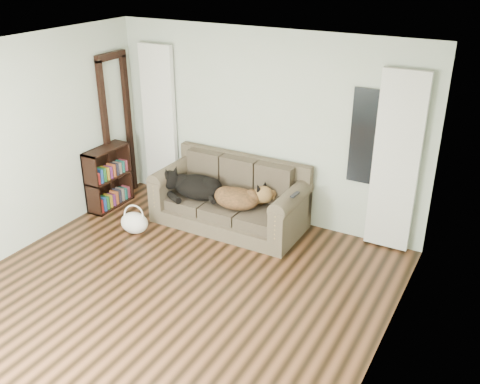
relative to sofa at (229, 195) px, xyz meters
The scene contains 14 objects.
floor 2.04m from the sofa, 82.56° to the right, with size 5.00×5.00×0.00m, color black.
ceiling 2.93m from the sofa, 82.56° to the right, with size 5.00×5.00×0.00m, color white.
wall_back 1.03m from the sofa, 63.84° to the left, with size 4.50×0.04×2.60m, color #A9BBA1.
wall_right 3.30m from the sofa, 38.22° to the right, with size 0.04×5.00×2.60m, color #A9BBA1.
curtain_left 1.66m from the sofa, 162.85° to the left, with size 0.55×0.08×2.25m, color white.
curtain_right 2.22m from the sofa, 12.20° to the left, with size 0.55×0.08×2.25m, color white.
window_pane 2.02m from the sofa, 16.16° to the left, with size 0.50×0.03×1.20m, color black.
door_casing 2.03m from the sofa, behind, with size 0.07×0.60×2.10m, color black.
sofa is the anchor object (origin of this frame).
dog_black_lab 0.50m from the sofa, 169.91° to the right, with size 0.74×0.51×0.31m, color black.
dog_shepherd 0.23m from the sofa, 20.64° to the right, with size 0.66×0.47×0.29m, color black.
tv_remote 1.05m from the sofa, ahead, with size 0.04×0.16×0.02m, color black.
tote_bag 1.32m from the sofa, 140.83° to the right, with size 0.39×0.30×0.29m, color silver.
bookshelf 1.86m from the sofa, 169.43° to the right, with size 0.27×0.73×0.91m, color black.
Camera 1 is at (3.04, -3.69, 3.53)m, focal length 40.00 mm.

